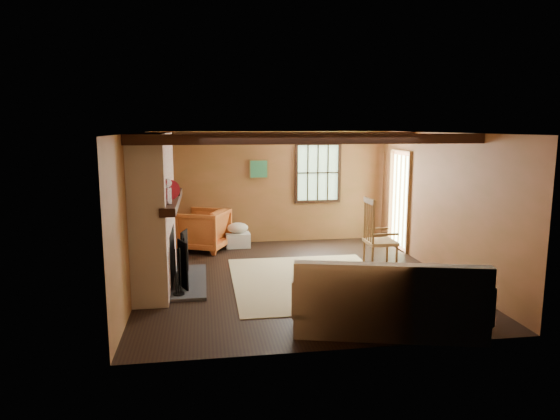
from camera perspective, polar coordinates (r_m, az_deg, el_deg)
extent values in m
plane|color=black|center=(8.41, 1.75, -7.77)|extent=(5.50, 5.50, 0.00)
cube|color=brown|center=(10.82, -0.87, 2.63)|extent=(5.00, 0.02, 2.40)
cube|color=brown|center=(5.51, 7.05, -4.19)|extent=(5.00, 0.02, 2.40)
cube|color=brown|center=(8.07, -15.95, -0.11)|extent=(0.02, 5.50, 2.40)
cube|color=brown|center=(8.93, 17.77, 0.70)|extent=(0.02, 5.50, 2.40)
cube|color=white|center=(8.03, 1.84, 8.81)|extent=(5.00, 5.50, 0.02)
cube|color=black|center=(6.86, 3.70, 8.09)|extent=(5.00, 0.12, 0.14)
cube|color=black|center=(9.21, 0.46, 8.47)|extent=(5.00, 0.12, 0.14)
cube|color=black|center=(10.94, 4.36, 4.26)|extent=(1.02, 0.06, 1.32)
cube|color=#ABDBA7|center=(10.97, 4.32, 4.27)|extent=(0.90, 0.01, 1.20)
cube|color=black|center=(10.95, 4.35, 4.26)|extent=(0.90, 0.03, 0.02)
cube|color=brown|center=(10.48, 13.45, 1.03)|extent=(0.06, 1.00, 2.06)
cube|color=#ABDBA7|center=(10.49, 13.60, 1.04)|extent=(0.01, 0.80, 1.85)
cube|color=brown|center=(10.72, -2.44, 4.70)|extent=(0.42, 0.03, 0.42)
cube|color=#226654|center=(10.70, -2.43, 4.69)|extent=(0.36, 0.01, 0.36)
cube|color=#973F3A|center=(8.04, -14.18, -0.07)|extent=(0.50, 2.20, 2.40)
cube|color=black|center=(8.19, -13.48, -5.24)|extent=(0.38, 1.00, 0.85)
cube|color=#333237|center=(8.28, -10.36, -8.03)|extent=(0.55, 1.80, 0.05)
cube|color=black|center=(7.99, -12.22, 1.04)|extent=(0.22, 2.30, 0.12)
cube|color=black|center=(7.79, -11.04, -6.13)|extent=(0.16, 0.35, 0.74)
cube|color=black|center=(8.16, -10.94, -5.42)|extent=(0.05, 0.37, 0.74)
cube|color=black|center=(8.53, -10.85, -4.76)|extent=(0.11, 0.36, 0.74)
cylinder|color=black|center=(7.61, -11.50, -9.37)|extent=(0.17, 0.17, 0.02)
cylinder|color=black|center=(7.48, -11.85, -6.99)|extent=(0.02, 0.02, 0.70)
cylinder|color=black|center=(7.51, -11.59, -6.92)|extent=(0.02, 0.02, 0.70)
cylinder|color=black|center=(7.54, -11.33, -6.85)|extent=(0.02, 0.02, 0.70)
cylinder|color=white|center=(7.21, -12.70, 1.57)|extent=(0.11, 0.11, 0.24)
sphere|color=white|center=(7.19, -12.76, 3.02)|extent=(0.13, 0.13, 0.13)
cylinder|color=#A9131F|center=(7.62, -12.51, 2.25)|extent=(0.30, 0.12, 0.31)
cube|color=black|center=(8.13, -12.26, 2.07)|extent=(0.25, 0.17, 0.13)
cylinder|color=black|center=(8.50, -12.11, 2.29)|extent=(0.08, 0.08, 0.10)
cylinder|color=black|center=(8.51, -12.11, 2.21)|extent=(0.06, 0.06, 0.07)
cube|color=#CDB389|center=(8.26, 3.39, -8.08)|extent=(2.50, 3.00, 0.01)
cube|color=#A2804E|center=(8.97, 11.41, -3.60)|extent=(0.51, 0.53, 0.05)
cube|color=brown|center=(8.76, 10.22, 1.01)|extent=(0.06, 0.50, 0.09)
cylinder|color=brown|center=(8.91, 13.18, -5.35)|extent=(0.04, 0.04, 0.48)
cylinder|color=brown|center=(9.30, 12.14, -4.68)|extent=(0.04, 0.04, 0.48)
cylinder|color=brown|center=(8.75, 10.52, -5.52)|extent=(0.04, 0.04, 0.48)
cylinder|color=brown|center=(9.15, 9.58, -4.83)|extent=(0.04, 0.04, 0.48)
cylinder|color=brown|center=(8.61, 10.64, -1.51)|extent=(0.04, 0.04, 0.82)
cylinder|color=brown|center=(9.02, 9.69, -0.99)|extent=(0.04, 0.04, 0.82)
cylinder|color=brown|center=(8.72, 10.39, -1.52)|extent=(0.02, 0.02, 0.68)
cylinder|color=brown|center=(8.82, 10.15, -1.38)|extent=(0.02, 0.02, 0.68)
cylinder|color=brown|center=(8.92, 9.92, -1.25)|extent=(0.02, 0.02, 0.68)
cube|color=brown|center=(8.71, 12.01, -2.76)|extent=(0.46, 0.05, 0.03)
cube|color=brown|center=(9.15, 10.91, -2.13)|extent=(0.46, 0.05, 0.03)
cube|color=brown|center=(8.89, 11.81, -6.90)|extent=(0.93, 0.06, 0.03)
cube|color=brown|center=(9.28, 10.83, -6.16)|extent=(0.93, 0.06, 0.03)
cube|color=beige|center=(6.52, 12.04, -10.87)|extent=(2.45, 1.56, 0.50)
cube|color=beige|center=(5.99, 12.60, -8.95)|extent=(2.23, 0.74, 0.62)
cube|color=beige|center=(6.42, 2.40, -8.86)|extent=(0.41, 1.03, 0.45)
cube|color=beige|center=(6.65, 21.48, -8.86)|extent=(0.41, 1.03, 0.45)
ellipsoid|color=beige|center=(6.60, 16.99, -7.43)|extent=(0.43, 0.24, 0.41)
cylinder|color=#503122|center=(10.76, -12.63, -3.79)|extent=(0.43, 0.13, 0.13)
cylinder|color=#503122|center=(10.75, -11.89, -3.77)|extent=(0.43, 0.13, 0.13)
cylinder|color=#503122|center=(10.75, -11.14, -3.76)|extent=(0.43, 0.13, 0.13)
cylinder|color=#503122|center=(10.73, -12.66, -3.12)|extent=(0.43, 0.13, 0.13)
cylinder|color=#503122|center=(10.72, -11.91, -3.10)|extent=(0.43, 0.13, 0.13)
cylinder|color=#503122|center=(10.72, -11.17, -3.09)|extent=(0.43, 0.13, 0.13)
cube|color=silver|center=(10.51, -4.85, -3.43)|extent=(0.51, 0.40, 0.30)
ellipsoid|color=beige|center=(10.45, -4.87, -2.04)|extent=(0.51, 0.45, 0.22)
imported|color=#BF6026|center=(10.27, -8.78, -2.26)|extent=(1.21, 1.20, 0.84)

